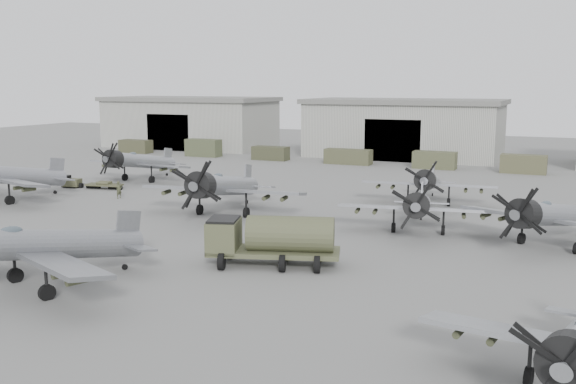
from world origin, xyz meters
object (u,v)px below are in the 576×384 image
Objects in this scene: aircraft_far_0 at (137,161)px; fuel_tanker at (272,237)px; aircraft_mid_2 at (419,205)px; ground_crew at (119,190)px; aircraft_near_1 at (25,246)px; aircraft_far_1 at (429,181)px; aircraft_mid_3 at (549,216)px; tug_trailer at (84,183)px; aircraft_mid_1 at (222,186)px.

aircraft_far_0 is 1.52× the size of fuel_tanker.
aircraft_mid_2 is 7.18× the size of ground_crew.
aircraft_near_1 is 36.31m from aircraft_far_1.
aircraft_mid_3 is 16.39m from aircraft_far_1.
aircraft_near_1 is 13.87m from fuel_tanker.
aircraft_far_1 is 35.89m from tug_trailer.
fuel_tanker reaches higher than ground_crew.
aircraft_mid_3 reaches higher than aircraft_far_1.
aircraft_far_1 is at bearing 31.81° from aircraft_mid_1.
fuel_tanker reaches higher than tug_trailer.
aircraft_far_1 reaches higher than ground_crew.
aircraft_mid_2 is at bearing -19.60° from tug_trailer.
aircraft_far_0 is 37.56m from fuel_tanker.
aircraft_near_1 reaches higher than aircraft_mid_2.
aircraft_near_1 reaches higher than fuel_tanker.
aircraft_mid_2 is 0.99× the size of aircraft_far_1.
aircraft_far_0 reaches higher than aircraft_mid_3.
aircraft_mid_1 is at bearing 113.38° from fuel_tanker.
aircraft_mid_1 reaches higher than aircraft_mid_3.
fuel_tanker is (-15.23, -11.10, -0.53)m from aircraft_mid_3.
ground_crew is (-13.73, 24.75, -1.65)m from aircraft_near_1.
aircraft_far_1 is at bearing -57.70° from ground_crew.
fuel_tanker is 5.01× the size of ground_crew.
ground_crew is (7.40, -3.49, 0.34)m from tug_trailer.
aircraft_mid_2 reaches higher than fuel_tanker.
aircraft_mid_1 is 18.96m from aircraft_far_1.
aircraft_mid_3 is 1.85× the size of tug_trailer.
aircraft_mid_2 is 8.98m from aircraft_mid_3.
aircraft_mid_3 is at bearing -15.17° from aircraft_mid_2.
aircraft_far_0 is (-34.83, 12.48, 0.15)m from aircraft_mid_2.
aircraft_mid_2 is at bearing -6.09° from aircraft_mid_1.
aircraft_far_1 is (14.72, 11.93, -0.33)m from aircraft_mid_1.
aircraft_mid_2 is at bearing -88.48° from aircraft_far_1.
aircraft_mid_3 is at bearing -8.37° from aircraft_mid_1.
aircraft_mid_3 is 0.97× the size of aircraft_far_0.
aircraft_near_1 is 39.03m from aircraft_far_0.
aircraft_far_0 is at bearing 121.67° from fuel_tanker.
tug_trailer is (-30.91, 18.43, -1.27)m from fuel_tanker.
aircraft_near_1 is 2.01× the size of tug_trailer.
aircraft_mid_3 is 38.95m from ground_crew.
aircraft_far_0 reaches higher than tug_trailer.
aircraft_near_1 reaches higher than tug_trailer.
aircraft_near_1 is 0.96× the size of aircraft_mid_1.
aircraft_mid_1 reaches higher than aircraft_far_0.
aircraft_mid_2 is 11.74m from aircraft_far_1.
ground_crew is at bearing 140.84° from aircraft_near_1.
aircraft_mid_1 is at bearing -88.73° from ground_crew.
aircraft_near_1 is 32.60m from aircraft_mid_3.
ground_crew is (-13.35, 3.33, -1.70)m from aircraft_mid_1.
aircraft_mid_1 is 13.87m from ground_crew.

